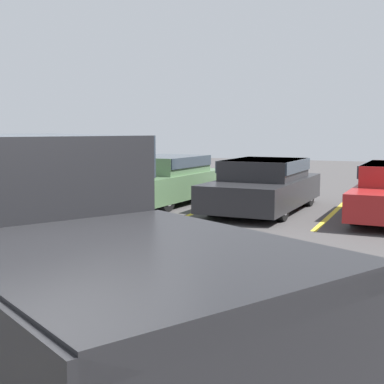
# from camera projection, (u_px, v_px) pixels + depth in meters

# --- Properties ---
(ground_plane) EXTENTS (60.00, 60.00, 0.00)m
(ground_plane) POSITION_uv_depth(u_px,v_px,m) (24.00, 360.00, 4.61)
(ground_plane) COLOR #423F3F
(stall_stripe_a) EXTENTS (0.12, 4.40, 0.01)m
(stall_stripe_a) POSITION_uv_depth(u_px,v_px,m) (24.00, 195.00, 15.87)
(stall_stripe_a) COLOR yellow
(stall_stripe_a) RESTS_ON ground_plane
(stall_stripe_b) EXTENTS (0.12, 4.40, 0.01)m
(stall_stripe_b) POSITION_uv_depth(u_px,v_px,m) (110.00, 201.00, 14.69)
(stall_stripe_b) COLOR yellow
(stall_stripe_b) RESTS_ON ground_plane
(stall_stripe_c) EXTENTS (0.12, 4.40, 0.01)m
(stall_stripe_c) POSITION_uv_depth(u_px,v_px,m) (211.00, 207.00, 13.52)
(stall_stripe_c) COLOR yellow
(stall_stripe_c) RESTS_ON ground_plane
(stall_stripe_d) EXTENTS (0.12, 4.40, 0.01)m
(stall_stripe_d) POSITION_uv_depth(u_px,v_px,m) (331.00, 215.00, 12.34)
(stall_stripe_d) COLOR yellow
(stall_stripe_d) RESTS_ON ground_plane
(pickup_truck) EXTENTS (6.25, 4.60, 1.92)m
(pickup_truck) POSITION_uv_depth(u_px,v_px,m) (20.00, 248.00, 4.60)
(pickup_truck) COLOR black
(pickup_truck) RESTS_ON ground_plane
(parked_sedan_a) EXTENTS (1.95, 4.62, 1.17)m
(parked_sedan_a) POSITION_uv_depth(u_px,v_px,m) (61.00, 176.00, 15.14)
(parked_sedan_a) COLOR navy
(parked_sedan_a) RESTS_ON ground_plane
(parked_sedan_b) EXTENTS (2.05, 4.40, 1.25)m
(parked_sedan_b) POSITION_uv_depth(u_px,v_px,m) (165.00, 178.00, 14.19)
(parked_sedan_b) COLOR #4C6B47
(parked_sedan_b) RESTS_ON ground_plane
(parked_sedan_c) EXTENTS (1.96, 4.36, 1.24)m
(parked_sedan_c) POSITION_uv_depth(u_px,v_px,m) (264.00, 184.00, 12.88)
(parked_sedan_c) COLOR #232326
(parked_sedan_c) RESTS_ON ground_plane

